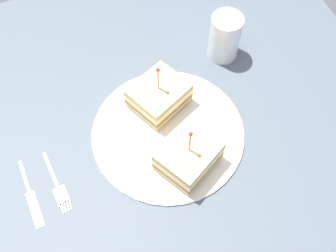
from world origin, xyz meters
The scene contains 7 objects.
ground_plane centered at (0.00, 0.00, -1.00)cm, with size 95.02×95.02×2.00cm, color #4C5660.
plate centered at (0.00, 0.00, 0.46)cm, with size 29.30×29.30×0.92cm, color silver.
sandwich_half_front centered at (0.86, -7.50, 3.56)cm, with size 12.93×12.21×11.26cm.
sandwich_half_back centered at (0.85, 6.83, 3.35)cm, with size 12.90×12.16×10.77cm.
drink_glass centered at (18.39, 14.03, 4.60)cm, with size 6.47×6.47×10.31cm.
fork centered at (-22.45, -2.92, 0.17)cm, with size 2.53×12.81×0.35cm.
knife centered at (-27.35, -2.78, 0.18)cm, with size 1.82×13.67×0.35cm.
Camera 1 is at (-14.65, -35.81, 69.94)cm, focal length 44.33 mm.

